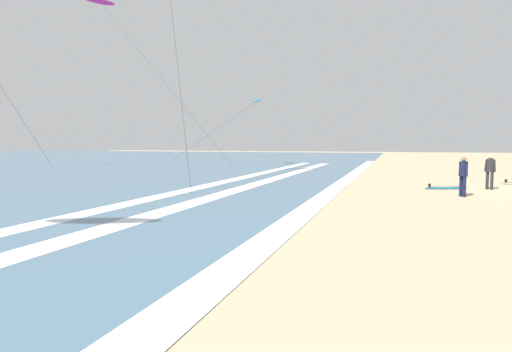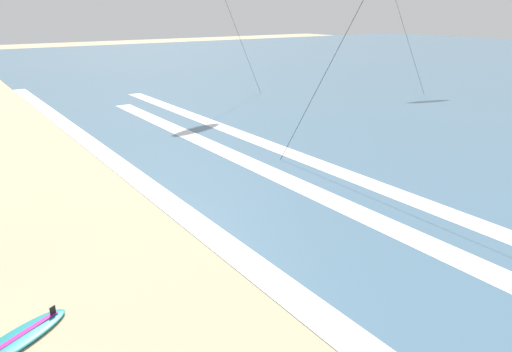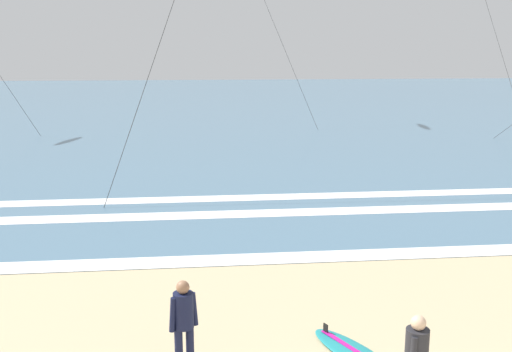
# 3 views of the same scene
# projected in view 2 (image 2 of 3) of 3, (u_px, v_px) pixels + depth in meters

# --- Properties ---
(wave_foam_shoreline) EXTENTS (58.42, 0.81, 0.01)m
(wave_foam_shoreline) POSITION_uv_depth(u_px,v_px,m) (235.00, 252.00, 11.09)
(wave_foam_shoreline) COLOR white
(wave_foam_shoreline) RESTS_ON ocean_surface
(wave_foam_mid_break) EXTENTS (40.93, 0.88, 0.01)m
(wave_foam_mid_break) POSITION_uv_depth(u_px,v_px,m) (392.00, 228.00, 12.33)
(wave_foam_mid_break) COLOR white
(wave_foam_mid_break) RESTS_ON ocean_surface
(wave_foam_outer_break) EXTENTS (44.89, 0.85, 0.01)m
(wave_foam_outer_break) POSITION_uv_depth(u_px,v_px,m) (398.00, 195.00, 14.54)
(wave_foam_outer_break) COLOR white
(wave_foam_outer_break) RESTS_ON ocean_surface
(surfboard_left_pile) EXTENTS (1.46, 2.15, 0.25)m
(surfboard_left_pile) POSITION_uv_depth(u_px,v_px,m) (14.00, 341.00, 8.07)
(surfboard_left_pile) COLOR teal
(surfboard_left_pile) RESTS_ON ground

